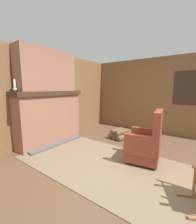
{
  "coord_description": "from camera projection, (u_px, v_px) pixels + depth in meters",
  "views": [
    {
      "loc": [
        0.88,
        -2.34,
        1.45
      ],
      "look_at": [
        -1.16,
        0.42,
        0.9
      ],
      "focal_mm": 24.0,
      "sensor_mm": 36.0,
      "label": 1
    }
  ],
  "objects": [
    {
      "name": "wood_panel_wall_back",
      "position": [
        173.0,
        96.0,
        4.54
      ],
      "size": [
        5.91,
        0.09,
        2.41
      ],
      "color": "brown",
      "rests_on": "ground"
    },
    {
      "name": "chimney_breast",
      "position": [
        47.0,
        71.0,
        3.73
      ],
      "size": [
        0.39,
        1.51,
        1.01
      ],
      "color": "#93604C",
      "rests_on": "fireplace_hearth"
    },
    {
      "name": "wood_panel_wall_left",
      "position": [
        43.0,
        97.0,
        3.99
      ],
      "size": [
        0.06,
        5.91,
        2.41
      ],
      "color": "brown",
      "rests_on": "ground"
    },
    {
      "name": "armchair",
      "position": [
        146.0,
        144.0,
        2.91
      ],
      "size": [
        0.72,
        0.74,
        1.04
      ],
      "rotation": [
        0.0,
        0.0,
        3.32
      ],
      "color": "brown",
      "rests_on": "ground"
    },
    {
      "name": "oil_lamp_vase",
      "position": [
        15.0,
        87.0,
        3.19
      ],
      "size": [
        0.09,
        0.09,
        0.26
      ],
      "color": "#99B29E",
      "rests_on": "fireplace_hearth"
    },
    {
      "name": "ground_plane",
      "position": [
        137.0,
        172.0,
        2.61
      ],
      "size": [
        14.0,
        14.0,
        0.0
      ],
      "primitive_type": "plane",
      "color": "brown"
    },
    {
      "name": "area_rug",
      "position": [
        111.0,
        166.0,
        2.8
      ],
      "size": [
        3.64,
        1.81,
        0.01
      ],
      "color": "#7A664C",
      "rests_on": "ground"
    },
    {
      "name": "firewood_stack",
      "position": [
        119.0,
        134.0,
        4.33
      ],
      "size": [
        0.54,
        0.53,
        0.28
      ],
      "rotation": [
        0.0,
        0.0,
        -0.21
      ],
      "color": "brown",
      "rests_on": "ground"
    },
    {
      "name": "storage_case",
      "position": [
        57.0,
        88.0,
        4.09
      ],
      "size": [
        0.15,
        0.2,
        0.15
      ],
      "color": "black",
      "rests_on": "fireplace_hearth"
    },
    {
      "name": "fireplace_hearth",
      "position": [
        50.0,
        118.0,
        3.92
      ],
      "size": [
        0.65,
        1.82,
        1.38
      ],
      "color": "#93604C",
      "rests_on": "ground"
    }
  ]
}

